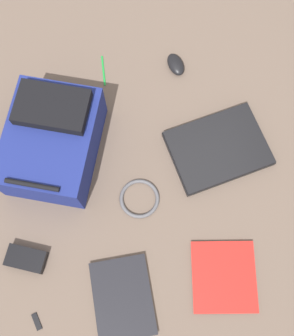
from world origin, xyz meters
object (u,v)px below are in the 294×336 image
pen_black (103,70)px  usb_stick (37,322)px  laptop (218,148)px  power_brick (26,259)px  computer_mouse (176,64)px  cable_coil (139,199)px  backpack (53,141)px  book_blue (123,298)px  book_red (224,277)px

pen_black → usb_stick: 0.96m
laptop → power_brick: bearing=21.2°
pen_black → usb_stick: size_ratio=2.37×
computer_mouse → usb_stick: computer_mouse is taller
laptop → cable_coil: laptop is taller
power_brick → pen_black: (-0.36, -0.69, -0.01)m
cable_coil → backpack: bearing=-41.1°
cable_coil → pen_black: 0.54m
book_blue → power_brick: 0.36m
book_blue → power_brick: size_ratio=2.00×
book_red → power_brick: power_brick is taller
book_red → laptop: bearing=-99.7°
cable_coil → book_blue: bearing=71.6°
laptop → book_red: size_ratio=1.47×
book_blue → pen_black: bearing=-93.3°
backpack → pen_black: bearing=-124.8°
cable_coil → power_brick: bearing=19.4°
book_red → usb_stick: 0.65m
book_red → pen_black: size_ratio=2.02×
computer_mouse → power_brick: bearing=33.3°
cable_coil → computer_mouse: bearing=-114.0°
cable_coil → usb_stick: (0.40, 0.36, -0.00)m
backpack → laptop: 0.60m
backpack → cable_coil: backpack is taller
computer_mouse → power_brick: 0.92m
computer_mouse → pen_black: (0.29, -0.03, -0.01)m
book_red → usb_stick: size_ratio=4.78×
pen_black → usb_stick: (0.34, 0.90, -0.00)m
book_blue → usb_stick: 0.29m
backpack → book_red: (-0.51, 0.55, -0.09)m
book_red → book_blue: (0.35, 0.01, 0.00)m
backpack → pen_black: backpack is taller
pen_black → book_blue: bearing=86.7°
cable_coil → power_brick: power_brick is taller
computer_mouse → pen_black: 0.29m
computer_mouse → cable_coil: bearing=53.8°
laptop → pen_black: bearing=-46.6°
laptop → computer_mouse: (0.09, -0.37, 0.00)m
book_blue → computer_mouse: computer_mouse is taller
laptop → power_brick: 0.79m
computer_mouse → cable_coil: (0.23, 0.51, -0.01)m
backpack → book_red: backpack is taller
computer_mouse → usb_stick: (0.63, 0.87, -0.01)m
book_blue → usb_stick: book_blue is taller
laptop → pen_black: laptop is taller
laptop → computer_mouse: size_ratio=3.90×
laptop → cable_coil: 0.35m
backpack → power_brick: 0.42m
power_brick → backpack: bearing=-111.0°
power_brick → pen_black: bearing=-117.5°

